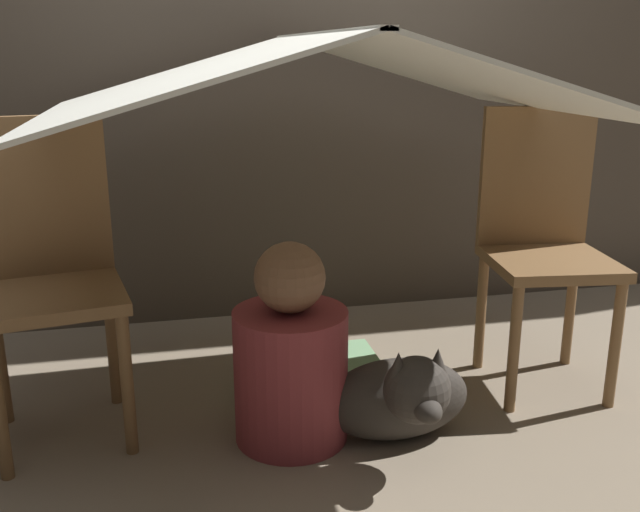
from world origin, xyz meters
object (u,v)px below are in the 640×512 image
(person_front, at_px, (291,360))
(chair_left, at_px, (49,266))
(dog, at_px, (401,396))
(chair_right, at_px, (543,236))

(person_front, bearing_deg, chair_left, 161.79)
(dog, bearing_deg, person_front, 159.15)
(dog, bearing_deg, chair_right, 29.11)
(person_front, xyz_separation_m, dog, (0.31, -0.12, -0.09))
(chair_left, relative_size, person_front, 1.55)
(chair_right, distance_m, person_front, 0.98)
(person_front, bearing_deg, dog, -20.85)
(chair_right, bearing_deg, dog, -143.78)
(person_front, relative_size, dog, 1.36)
(chair_left, distance_m, person_front, 0.76)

